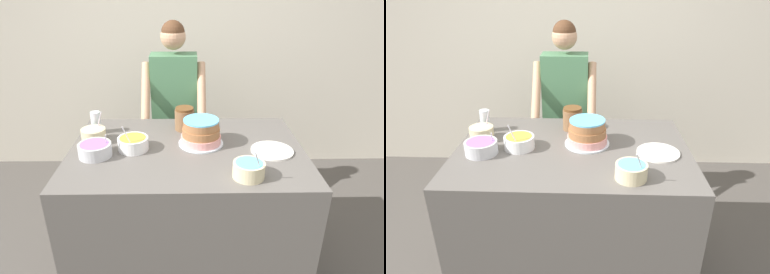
{
  "view_description": "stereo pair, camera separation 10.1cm",
  "coord_description": "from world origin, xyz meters",
  "views": [
    {
      "loc": [
        0.0,
        -1.42,
        1.93
      ],
      "look_at": [
        0.04,
        0.45,
        1.06
      ],
      "focal_mm": 32.0,
      "sensor_mm": 36.0,
      "label": 1
    },
    {
      "loc": [
        0.11,
        -1.42,
        1.93
      ],
      "look_at": [
        0.04,
        0.45,
        1.06
      ],
      "focal_mm": 32.0,
      "sensor_mm": 36.0,
      "label": 2
    }
  ],
  "objects": [
    {
      "name": "wall_back",
      "position": [
        0.0,
        2.11,
        1.3
      ],
      "size": [
        10.0,
        0.05,
        2.6
      ],
      "color": "beige",
      "rests_on": "ground_plane"
    },
    {
      "name": "frosting_bowl_purple",
      "position": [
        -0.55,
        0.41,
        1.0
      ],
      "size": [
        0.2,
        0.2,
        0.14
      ],
      "color": "silver",
      "rests_on": "counter"
    },
    {
      "name": "frosting_bowl_orange",
      "position": [
        -0.33,
        0.49,
        1.0
      ],
      "size": [
        0.19,
        0.19,
        0.18
      ],
      "color": "white",
      "rests_on": "counter"
    },
    {
      "name": "stoneware_jar",
      "position": [
        -0.01,
        0.8,
        1.04
      ],
      "size": [
        0.14,
        0.14,
        0.16
      ],
      "color": "brown",
      "rests_on": "counter"
    },
    {
      "name": "cake",
      "position": [
        0.09,
        0.56,
        1.04
      ],
      "size": [
        0.29,
        0.29,
        0.17
      ],
      "color": "silver",
      "rests_on": "counter"
    },
    {
      "name": "counter",
      "position": [
        0.0,
        0.5,
        0.48
      ],
      "size": [
        1.46,
        0.99,
        0.96
      ],
      "color": "#5B5651",
      "rests_on": "ground_plane"
    },
    {
      "name": "frosting_bowl_blue",
      "position": [
        0.33,
        0.15,
        1.01
      ],
      "size": [
        0.17,
        0.17,
        0.19
      ],
      "color": "beige",
      "rests_on": "counter"
    },
    {
      "name": "frosting_bowl_pink",
      "position": [
        -0.6,
        0.61,
        1.01
      ],
      "size": [
        0.16,
        0.16,
        0.2
      ],
      "color": "beige",
      "rests_on": "counter"
    },
    {
      "name": "person_baker",
      "position": [
        -0.1,
        1.29,
        1.0
      ],
      "size": [
        0.51,
        0.45,
        1.64
      ],
      "color": "#2D2D38",
      "rests_on": "ground_plane"
    },
    {
      "name": "drinking_glass",
      "position": [
        -0.62,
        0.75,
        1.03
      ],
      "size": [
        0.07,
        0.07,
        0.15
      ],
      "color": "silver",
      "rests_on": "counter"
    },
    {
      "name": "ceramic_plate",
      "position": [
        0.52,
        0.45,
        0.97
      ],
      "size": [
        0.26,
        0.26,
        0.01
      ],
      "color": "white",
      "rests_on": "counter"
    }
  ]
}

